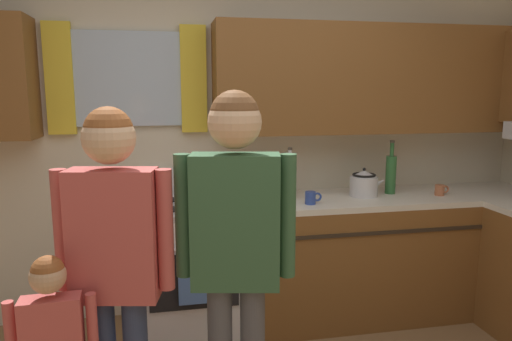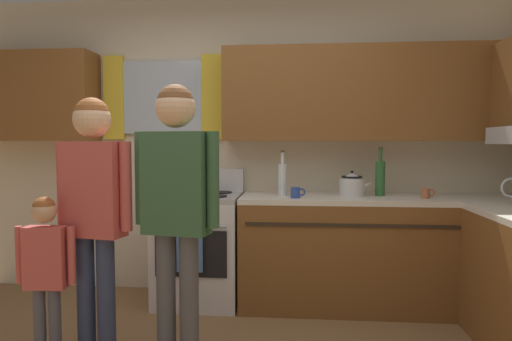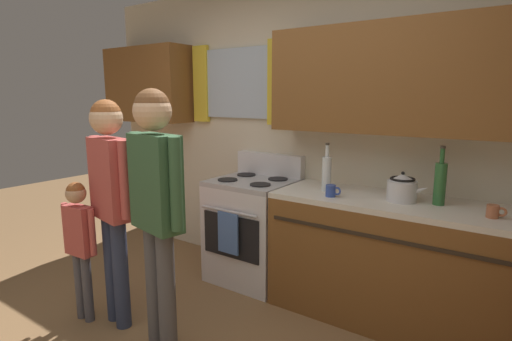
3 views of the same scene
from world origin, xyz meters
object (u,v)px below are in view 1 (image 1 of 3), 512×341
at_px(stove_oven, 191,265).
at_px(adult_in_plaid, 235,235).
at_px(bottle_wine_green, 391,173).
at_px(cup_terracotta, 440,190).
at_px(stovetop_kettle, 364,183).
at_px(adult_holding_child, 115,249).
at_px(bottle_tall_clear, 290,180).
at_px(mug_cobalt_blue, 311,198).

distance_m(stove_oven, adult_in_plaid, 1.33).
distance_m(bottle_wine_green, cup_terracotta, 0.37).
relative_size(stovetop_kettle, adult_holding_child, 0.17).
xyz_separation_m(bottle_tall_clear, adult_holding_child, (-1.07, -1.14, -0.04)).
height_order(stove_oven, bottle_wine_green, bottle_wine_green).
xyz_separation_m(cup_terracotta, stovetop_kettle, (-0.55, 0.09, 0.06)).
relative_size(stove_oven, stovetop_kettle, 4.02).
bearing_deg(cup_terracotta, mug_cobalt_blue, -175.85).
height_order(bottle_tall_clear, adult_holding_child, adult_holding_child).
bearing_deg(stovetop_kettle, adult_in_plaid, -133.17).
bearing_deg(adult_holding_child, adult_in_plaid, -4.90).
relative_size(mug_cobalt_blue, stovetop_kettle, 0.42).
height_order(cup_terracotta, adult_in_plaid, adult_in_plaid).
bearing_deg(adult_in_plaid, cup_terracotta, 33.39).
bearing_deg(stovetop_kettle, mug_cobalt_blue, -160.01).
relative_size(stove_oven, bottle_tall_clear, 3.00).
distance_m(adult_holding_child, adult_in_plaid, 0.51).
bearing_deg(stove_oven, mug_cobalt_blue, -11.33).
bearing_deg(adult_holding_child, bottle_tall_clear, 46.86).
bearing_deg(adult_holding_child, stovetop_kettle, 35.34).
xyz_separation_m(bottle_wine_green, cup_terracotta, (0.33, -0.13, -0.11)).
distance_m(stovetop_kettle, adult_in_plaid, 1.64).
xyz_separation_m(bottle_tall_clear, mug_cobalt_blue, (0.11, -0.15, -0.10)).
xyz_separation_m(bottle_wine_green, adult_in_plaid, (-1.35, -1.24, -0.01)).
bearing_deg(adult_in_plaid, bottle_tall_clear, 64.54).
height_order(stove_oven, adult_holding_child, adult_holding_child).
relative_size(stove_oven, adult_in_plaid, 0.66).
bearing_deg(stove_oven, cup_terracotta, -2.77).
bearing_deg(stove_oven, adult_in_plaid, -83.87).
bearing_deg(bottle_tall_clear, adult_holding_child, -133.14).
bearing_deg(bottle_wine_green, cup_terracotta, -22.10).
bearing_deg(cup_terracotta, stovetop_kettle, 170.74).
xyz_separation_m(bottle_wine_green, mug_cobalt_blue, (-0.68, -0.21, -0.11)).
distance_m(mug_cobalt_blue, adult_holding_child, 1.54).
height_order(bottle_tall_clear, bottle_wine_green, bottle_wine_green).
bearing_deg(adult_in_plaid, mug_cobalt_blue, 56.93).
distance_m(bottle_tall_clear, stovetop_kettle, 0.56).
bearing_deg(bottle_wine_green, adult_holding_child, -147.20).
relative_size(cup_terracotta, adult_in_plaid, 0.07).
relative_size(bottle_wine_green, cup_terracotta, 3.62).
relative_size(bottle_wine_green, stovetop_kettle, 1.44).
height_order(cup_terracotta, adult_holding_child, adult_holding_child).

